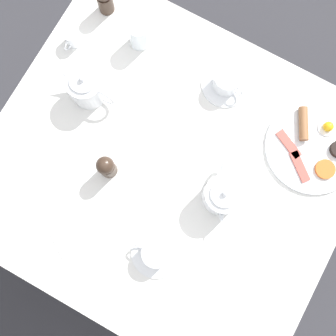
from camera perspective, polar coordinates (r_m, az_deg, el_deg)
name	(u,v)px	position (r m, az deg, el deg)	size (l,w,h in m)	color
ground_plane	(168,193)	(1.99, 0.00, -3.66)	(8.00, 8.00, 0.00)	#333338
table	(168,172)	(1.29, 0.00, -0.65)	(1.00, 1.11, 0.77)	white
breakfast_plate	(313,146)	(1.31, 20.34, 3.00)	(0.30, 0.30, 0.04)	white
teapot_near	(222,194)	(1.17, 7.90, -3.77)	(0.19, 0.11, 0.13)	white
teapot_far	(87,87)	(1.26, -11.70, 11.40)	(0.11, 0.20, 0.13)	white
teacup_with_saucer_left	(227,82)	(1.28, 8.50, 12.26)	(0.15, 0.15, 0.07)	white
teacup_with_saucer_right	(156,253)	(1.18, -1.73, -12.16)	(0.15, 0.15, 0.07)	white
water_glass_tall	(139,34)	(1.31, -4.20, 18.78)	(0.07, 0.07, 0.10)	white
creamer_jug	(73,38)	(1.37, -13.67, 17.92)	(0.08, 0.05, 0.05)	white
salt_grinder	(107,167)	(1.18, -8.91, 0.13)	(0.05, 0.05, 0.12)	#38281E
fork_by_plate	(222,332)	(1.25, 7.82, -22.49)	(0.15, 0.11, 0.00)	silver
knife_by_plate	(48,225)	(1.26, -17.04, -7.87)	(0.13, 0.20, 0.00)	silver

